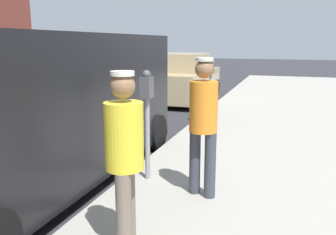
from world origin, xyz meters
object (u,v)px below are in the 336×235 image
object	(u,v)px
parking_meter_near	(147,107)
parking_meter_far	(211,78)
pedestrian_in_orange	(203,119)
pedestrian_in_yellow	(124,152)
parked_sedan_ahead	(183,79)
parked_van	(42,105)

from	to	relation	value
parking_meter_near	parking_meter_far	size ratio (longest dim) A/B	1.00
pedestrian_in_orange	parking_meter_near	bearing A→B (deg)	161.57
pedestrian_in_yellow	parked_sedan_ahead	distance (m)	9.57
parking_meter_far	pedestrian_in_yellow	size ratio (longest dim) A/B	0.92
parked_van	pedestrian_in_orange	bearing A→B (deg)	-0.63
pedestrian_in_yellow	parked_sedan_ahead	bearing A→B (deg)	103.35
parking_meter_near	parked_sedan_ahead	xyz separation A→B (m)	(-1.74, 7.63, -0.43)
pedestrian_in_orange	parking_meter_far	bearing A→B (deg)	100.87
parking_meter_near	parking_meter_far	bearing A→B (deg)	90.00
parking_meter_far	parked_van	world-z (taller)	parked_van
parking_meter_far	pedestrian_in_yellow	world-z (taller)	pedestrian_in_yellow
parking_meter_far	parked_van	distance (m)	4.62
parking_meter_near	parked_van	xyz separation A→B (m)	(-1.50, -0.26, -0.03)
parking_meter_near	parking_meter_far	world-z (taller)	same
pedestrian_in_orange	parked_sedan_ahead	distance (m)	8.33
parking_meter_far	pedestrian_in_yellow	xyz separation A→B (m)	(0.47, -5.80, -0.09)
parking_meter_near	parked_sedan_ahead	size ratio (longest dim) A/B	0.34
pedestrian_in_orange	parked_van	distance (m)	2.34
pedestrian_in_orange	parked_van	xyz separation A→B (m)	(-2.34, 0.03, 0.03)
parking_meter_far	parked_van	bearing A→B (deg)	-108.93
pedestrian_in_yellow	pedestrian_in_orange	bearing A→B (deg)	74.96
parking_meter_far	pedestrian_in_orange	distance (m)	4.48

